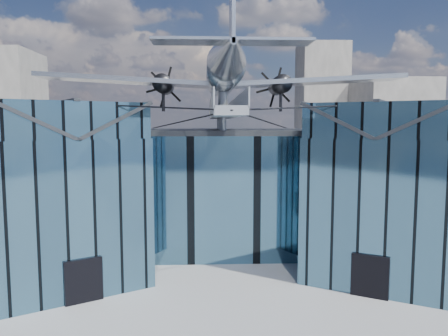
{
  "coord_description": "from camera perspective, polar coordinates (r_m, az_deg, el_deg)",
  "views": [
    {
      "loc": [
        -1.37,
        -29.43,
        10.45
      ],
      "look_at": [
        0.0,
        2.0,
        7.2
      ],
      "focal_mm": 35.0,
      "sensor_mm": 36.0,
      "label": 1
    }
  ],
  "objects": [
    {
      "name": "ground_plane",
      "position": [
        31.26,
        0.16,
        -13.63
      ],
      "size": [
        120.0,
        120.0,
        0.0
      ],
      "primitive_type": "plane",
      "color": "gray"
    },
    {
      "name": "museum",
      "position": [
        35.62,
        -0.27,
        -2.03
      ],
      "size": [
        32.88,
        24.5,
        17.6
      ],
      "color": "#416A85",
      "rests_on": "ground"
    },
    {
      "name": "tree_side_e",
      "position": [
        50.19,
        25.51,
        -3.11
      ],
      "size": [
        3.8,
        3.8,
        4.57
      ],
      "rotation": [
        0.0,
        0.0,
        0.38
      ],
      "color": "#341E15",
      "rests_on": "ground"
    },
    {
      "name": "bg_towers",
      "position": [
        79.97,
        -0.48,
        5.58
      ],
      "size": [
        77.0,
        24.5,
        26.0
      ],
      "color": "gray",
      "rests_on": "ground"
    }
  ]
}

